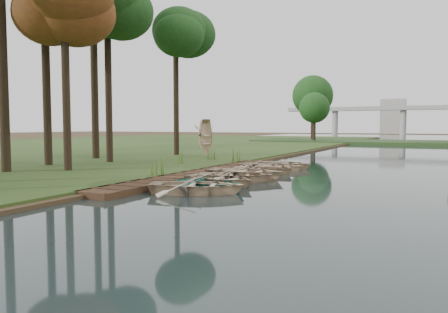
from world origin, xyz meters
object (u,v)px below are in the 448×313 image
at_px(rowboat_0, 197,184).
at_px(rowboat_1, 211,182).
at_px(boardwalk, 199,174).
at_px(rowboat_2, 219,177).
at_px(stored_rowboat, 206,153).

height_order(rowboat_0, rowboat_1, rowboat_0).
distance_m(boardwalk, rowboat_2, 3.66).
height_order(rowboat_0, stored_rowboat, stored_rowboat).
height_order(boardwalk, stored_rowboat, stored_rowboat).
xyz_separation_m(boardwalk, rowboat_2, (2.52, -2.64, 0.27)).
relative_size(rowboat_1, stored_rowboat, 1.12).
height_order(rowboat_2, stored_rowboat, stored_rowboat).
bearing_deg(rowboat_1, rowboat_0, -172.87).
relative_size(boardwalk, stored_rowboat, 5.51).
bearing_deg(boardwalk, rowboat_0, -61.30).
height_order(boardwalk, rowboat_0, rowboat_0).
xyz_separation_m(rowboat_2, stored_rowboat, (-7.62, 12.73, 0.18)).
xyz_separation_m(boardwalk, rowboat_1, (2.83, -4.06, 0.24)).
bearing_deg(boardwalk, rowboat_1, -55.05).
bearing_deg(rowboat_1, rowboat_2, 20.05).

